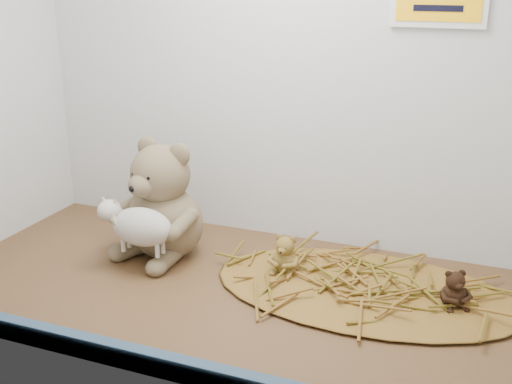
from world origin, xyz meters
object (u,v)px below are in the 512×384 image
at_px(mini_teddy_brown, 454,287).
at_px(mini_teddy_tan, 285,252).
at_px(main_teddy, 164,198).
at_px(toy_lamb, 142,227).

bearing_deg(mini_teddy_brown, mini_teddy_tan, 145.62).
xyz_separation_m(main_teddy, mini_teddy_brown, (0.61, -0.03, -0.08)).
bearing_deg(main_teddy, mini_teddy_brown, 12.78).
bearing_deg(toy_lamb, mini_teddy_tan, 17.24).
distance_m(main_teddy, toy_lamb, 0.10).
bearing_deg(main_teddy, mini_teddy_tan, 14.17).
height_order(toy_lamb, mini_teddy_brown, toy_lamb).
relative_size(toy_lamb, mini_teddy_tan, 2.18).
bearing_deg(mini_teddy_brown, main_teddy, 146.78).
distance_m(main_teddy, mini_teddy_tan, 0.29).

